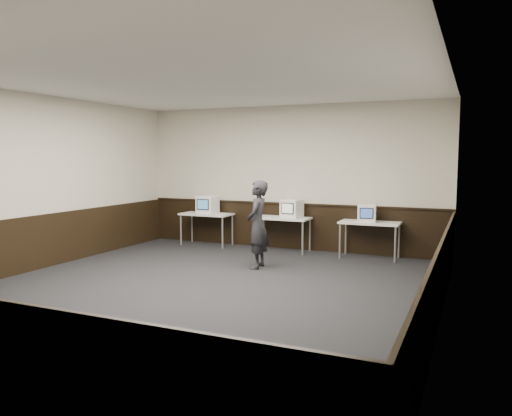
{
  "coord_description": "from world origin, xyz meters",
  "views": [
    {
      "loc": [
        3.85,
        -6.52,
        2.06
      ],
      "look_at": [
        0.25,
        1.6,
        1.15
      ],
      "focal_mm": 35.0,
      "sensor_mm": 36.0,
      "label": 1
    }
  ],
  "objects_px": {
    "emac_center": "(292,208)",
    "emac_left": "(208,205)",
    "desk_center": "(282,220)",
    "desk_right": "(370,225)",
    "desk_left": "(207,216)",
    "person": "(257,225)",
    "emac_right": "(367,213)"
  },
  "relations": [
    {
      "from": "emac_center",
      "to": "emac_left",
      "type": "bearing_deg",
      "value": -172.21
    },
    {
      "from": "emac_left",
      "to": "emac_center",
      "type": "bearing_deg",
      "value": 0.99
    },
    {
      "from": "emac_center",
      "to": "emac_right",
      "type": "height_order",
      "value": "emac_center"
    },
    {
      "from": "desk_left",
      "to": "person",
      "type": "height_order",
      "value": "person"
    },
    {
      "from": "emac_center",
      "to": "emac_right",
      "type": "distance_m",
      "value": 1.64
    },
    {
      "from": "emac_left",
      "to": "emac_center",
      "type": "xyz_separation_m",
      "value": [
        2.08,
        0.02,
        -0.01
      ]
    },
    {
      "from": "emac_right",
      "to": "person",
      "type": "relative_size",
      "value": 0.26
    },
    {
      "from": "emac_right",
      "to": "person",
      "type": "xyz_separation_m",
      "value": [
        -1.68,
        -1.69,
        -0.11
      ]
    },
    {
      "from": "desk_center",
      "to": "emac_right",
      "type": "distance_m",
      "value": 1.87
    },
    {
      "from": "emac_left",
      "to": "person",
      "type": "bearing_deg",
      "value": -40.16
    },
    {
      "from": "desk_center",
      "to": "person",
      "type": "bearing_deg",
      "value": -84.42
    },
    {
      "from": "desk_center",
      "to": "emac_right",
      "type": "height_order",
      "value": "emac_right"
    },
    {
      "from": "desk_left",
      "to": "desk_center",
      "type": "height_order",
      "value": "same"
    },
    {
      "from": "desk_center",
      "to": "desk_right",
      "type": "relative_size",
      "value": 1.0
    },
    {
      "from": "emac_center",
      "to": "emac_right",
      "type": "relative_size",
      "value": 1.1
    },
    {
      "from": "emac_center",
      "to": "desk_left",
      "type": "bearing_deg",
      "value": -172.25
    },
    {
      "from": "desk_right",
      "to": "person",
      "type": "xyz_separation_m",
      "value": [
        -1.73,
        -1.75,
        0.14
      ]
    },
    {
      "from": "desk_right",
      "to": "person",
      "type": "relative_size",
      "value": 0.74
    },
    {
      "from": "desk_left",
      "to": "emac_left",
      "type": "relative_size",
      "value": 2.66
    },
    {
      "from": "desk_right",
      "to": "emac_left",
      "type": "xyz_separation_m",
      "value": [
        -3.77,
        -0.0,
        0.28
      ]
    },
    {
      "from": "desk_center",
      "to": "person",
      "type": "relative_size",
      "value": 0.74
    },
    {
      "from": "desk_center",
      "to": "person",
      "type": "xyz_separation_m",
      "value": [
        0.17,
        -1.75,
        0.14
      ]
    },
    {
      "from": "desk_right",
      "to": "emac_left",
      "type": "bearing_deg",
      "value": -179.99
    },
    {
      "from": "emac_center",
      "to": "person",
      "type": "xyz_separation_m",
      "value": [
        -0.04,
        -1.77,
        -0.13
      ]
    },
    {
      "from": "desk_left",
      "to": "desk_center",
      "type": "xyz_separation_m",
      "value": [
        1.9,
        0.0,
        0.0
      ]
    },
    {
      "from": "emac_center",
      "to": "emac_right",
      "type": "bearing_deg",
      "value": 4.64
    },
    {
      "from": "desk_center",
      "to": "desk_right",
      "type": "distance_m",
      "value": 1.9
    },
    {
      "from": "desk_right",
      "to": "desk_left",
      "type": "bearing_deg",
      "value": 180.0
    },
    {
      "from": "emac_left",
      "to": "person",
      "type": "relative_size",
      "value": 0.28
    },
    {
      "from": "desk_left",
      "to": "desk_center",
      "type": "relative_size",
      "value": 1.0
    },
    {
      "from": "desk_left",
      "to": "desk_right",
      "type": "distance_m",
      "value": 3.8
    },
    {
      "from": "emac_left",
      "to": "desk_right",
      "type": "bearing_deg",
      "value": 0.39
    }
  ]
}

